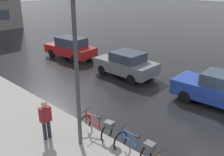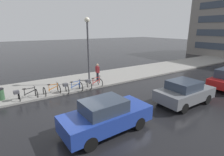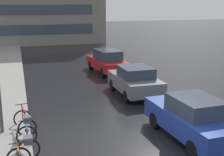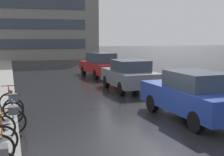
{
  "view_description": "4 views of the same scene",
  "coord_description": "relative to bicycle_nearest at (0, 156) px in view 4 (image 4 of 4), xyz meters",
  "views": [
    {
      "loc": [
        -9.4,
        -2.93,
        5.69
      ],
      "look_at": [
        -1.98,
        4.08,
        1.71
      ],
      "focal_mm": 40.0,
      "sensor_mm": 36.0,
      "label": 1
    },
    {
      "loc": [
        8.51,
        -3.04,
        4.79
      ],
      "look_at": [
        -2.02,
        3.79,
        1.22
      ],
      "focal_mm": 28.0,
      "sensor_mm": 36.0,
      "label": 2
    },
    {
      "loc": [
        -3.83,
        -8.63,
        4.97
      ],
      "look_at": [
        0.44,
        5.45,
        1.36
      ],
      "focal_mm": 50.0,
      "sensor_mm": 36.0,
      "label": 3
    },
    {
      "loc": [
        -3.76,
        -8.25,
        2.84
      ],
      "look_at": [
        -0.15,
        2.72,
        1.25
      ],
      "focal_mm": 50.0,
      "sensor_mm": 36.0,
      "label": 4
    }
  ],
  "objects": [
    {
      "name": "building_facade_main",
      "position": [
        1.07,
        35.28,
        4.74
      ],
      "size": [
        18.89,
        10.89,
        10.42
      ],
      "color": "gray",
      "rests_on": "ground"
    },
    {
      "name": "bicycle_nearest",
      "position": [
        0.0,
        0.0,
        0.0
      ],
      "size": [
        0.76,
        1.46,
        0.94
      ],
      "color": "black",
      "rests_on": "ground"
    },
    {
      "name": "bicycle_farthest",
      "position": [
        0.26,
        5.05,
        0.01
      ],
      "size": [
        0.87,
        1.47,
        1.01
      ],
      "color": "black",
      "rests_on": "ground"
    },
    {
      "name": "ground_plane",
      "position": [
        4.03,
        1.95,
        -0.47
      ],
      "size": [
        140.0,
        140.0,
        0.0
      ],
      "primitive_type": "plane",
      "color": "black"
    },
    {
      "name": "bicycle_third",
      "position": [
        0.29,
        3.24,
        0.01
      ],
      "size": [
        0.77,
        1.44,
        0.99
      ],
      "color": "black",
      "rests_on": "ground"
    },
    {
      "name": "car_blue",
      "position": [
        6.14,
        2.73,
        0.34
      ],
      "size": [
        1.99,
        4.45,
        1.64
      ],
      "color": "navy",
      "rests_on": "ground"
    },
    {
      "name": "car_grey",
      "position": [
        6.15,
        8.66,
        0.32
      ],
      "size": [
        1.96,
        3.95,
        1.58
      ],
      "color": "slate",
      "rests_on": "ground"
    },
    {
      "name": "bicycle_second",
      "position": [
        -0.0,
        1.78,
        -0.06
      ],
      "size": [
        0.78,
        1.14,
        0.93
      ],
      "color": "black",
      "rests_on": "ground"
    },
    {
      "name": "car_red",
      "position": [
        6.23,
        14.43,
        0.36
      ],
      "size": [
        2.1,
        4.36,
        1.65
      ],
      "color": "#AD1919",
      "rests_on": "ground"
    }
  ]
}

